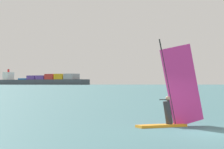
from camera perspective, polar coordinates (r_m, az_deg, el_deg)
name	(u,v)px	position (r m, az deg, el deg)	size (l,w,h in m)	color
ground_plane	(206,133)	(19.37, 11.71, -7.14)	(4000.00, 4000.00, 0.00)	#386066
windsurfer	(173,102)	(21.77, 7.64, -3.44)	(3.23, 2.16, 4.18)	orange
cargo_ship	(41,80)	(880.10, -8.83, -0.73)	(208.80, 113.21, 31.13)	#3F444C
distant_headland	(210,76)	(1299.57, 12.12, -0.19)	(1280.78, 350.50, 46.56)	#756B56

